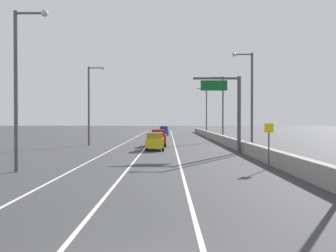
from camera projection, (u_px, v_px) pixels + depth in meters
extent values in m
plane|color=#38383A|center=(166.00, 138.00, 71.75)|extent=(320.00, 320.00, 0.00)
cube|color=silver|center=(131.00, 140.00, 62.77)|extent=(0.16, 130.00, 0.00)
cube|color=silver|center=(153.00, 140.00, 62.76)|extent=(0.16, 130.00, 0.00)
cube|color=silver|center=(175.00, 140.00, 62.74)|extent=(0.16, 130.00, 0.00)
cube|color=gray|center=(232.00, 142.00, 47.71)|extent=(0.60, 120.00, 1.10)
cylinder|color=#47474C|center=(241.00, 115.00, 38.81)|extent=(0.36, 0.36, 7.50)
cube|color=#47474C|center=(218.00, 78.00, 38.77)|extent=(4.50, 0.20, 0.20)
cube|color=#0C5923|center=(216.00, 85.00, 38.66)|extent=(2.60, 0.10, 1.00)
cylinder|color=#4C4C51|center=(270.00, 151.00, 26.17)|extent=(0.10, 0.10, 2.40)
cube|color=yellow|center=(271.00, 128.00, 26.11)|extent=(0.60, 0.04, 0.60)
cylinder|color=#4C4C51|center=(254.00, 103.00, 39.83)|extent=(0.24, 0.24, 9.97)
cube|color=#4C4C51|center=(245.00, 54.00, 39.76)|extent=(1.80, 0.12, 0.12)
sphere|color=beige|center=(236.00, 54.00, 39.76)|extent=(0.44, 0.44, 0.44)
cylinder|color=#4C4C51|center=(224.00, 109.00, 61.14)|extent=(0.24, 0.24, 9.97)
cube|color=#4C4C51|center=(219.00, 77.00, 61.08)|extent=(1.80, 0.12, 0.12)
sphere|color=beige|center=(213.00, 77.00, 61.08)|extent=(0.44, 0.44, 0.44)
cylinder|color=#4C4C51|center=(208.00, 112.00, 82.46)|extent=(0.24, 0.24, 9.97)
cube|color=#4C4C51|center=(204.00, 88.00, 82.39)|extent=(1.80, 0.12, 0.12)
sphere|color=beige|center=(199.00, 88.00, 82.40)|extent=(0.44, 0.44, 0.44)
cylinder|color=#4C4C51|center=(18.00, 92.00, 24.58)|extent=(0.24, 0.24, 9.97)
cube|color=#4C4C51|center=(32.00, 13.00, 24.50)|extent=(1.80, 0.12, 0.12)
sphere|color=beige|center=(46.00, 13.00, 24.50)|extent=(0.44, 0.44, 0.44)
cylinder|color=#4C4C51|center=(90.00, 106.00, 50.16)|extent=(0.24, 0.24, 9.97)
cube|color=#4C4C51|center=(97.00, 68.00, 50.09)|extent=(1.80, 0.12, 0.12)
sphere|color=beige|center=(104.00, 68.00, 50.08)|extent=(0.44, 0.44, 0.44)
cube|color=red|center=(160.00, 139.00, 49.22)|extent=(1.97, 4.73, 1.14)
cube|color=maroon|center=(160.00, 132.00, 48.74)|extent=(1.65, 2.16, 0.60)
cylinder|color=black|center=(153.00, 142.00, 51.08)|extent=(0.25, 0.69, 0.68)
cylinder|color=black|center=(166.00, 142.00, 51.14)|extent=(0.25, 0.69, 0.68)
cylinder|color=black|center=(153.00, 144.00, 47.32)|extent=(0.25, 0.69, 0.68)
cylinder|color=black|center=(167.00, 144.00, 47.38)|extent=(0.25, 0.69, 0.68)
cube|color=#1E389E|center=(165.00, 131.00, 85.82)|extent=(1.98, 4.50, 0.97)
cube|color=navy|center=(165.00, 128.00, 85.36)|extent=(1.70, 2.04, 0.60)
cylinder|color=black|center=(162.00, 133.00, 87.63)|extent=(0.24, 0.68, 0.68)
cylinder|color=black|center=(170.00, 133.00, 87.58)|extent=(0.24, 0.68, 0.68)
cylinder|color=black|center=(161.00, 134.00, 84.07)|extent=(0.24, 0.68, 0.68)
cylinder|color=black|center=(169.00, 134.00, 84.02)|extent=(0.24, 0.68, 0.68)
cube|color=gold|center=(156.00, 143.00, 42.54)|extent=(1.93, 4.32, 0.95)
cube|color=olive|center=(156.00, 135.00, 42.10)|extent=(1.68, 1.95, 0.60)
cylinder|color=black|center=(149.00, 146.00, 44.24)|extent=(0.23, 0.68, 0.68)
cylinder|color=black|center=(164.00, 146.00, 44.25)|extent=(0.23, 0.68, 0.68)
cylinder|color=black|center=(148.00, 148.00, 40.84)|extent=(0.23, 0.68, 0.68)
cylinder|color=black|center=(164.00, 148.00, 40.86)|extent=(0.23, 0.68, 0.68)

